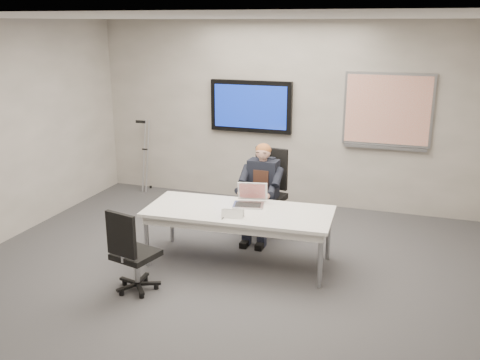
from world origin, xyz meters
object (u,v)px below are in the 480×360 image
(conference_table, at_px, (239,216))
(office_chair_near, at_px, (134,266))
(laptop, at_px, (250,199))
(seated_person, at_px, (260,202))
(office_chair_far, at_px, (265,207))

(conference_table, distance_m, office_chair_near, 1.35)
(office_chair_near, bearing_deg, conference_table, -114.96)
(office_chair_near, relative_size, laptop, 2.32)
(office_chair_near, xyz_separation_m, seated_person, (0.83, 1.80, 0.22))
(office_chair_near, bearing_deg, seated_person, -101.44)
(seated_person, bearing_deg, office_chair_near, -112.46)
(conference_table, bearing_deg, seated_person, 85.23)
(office_chair_near, height_order, seated_person, seated_person)
(office_chair_far, xyz_separation_m, laptop, (0.04, -0.79, 0.37))
(conference_table, height_order, office_chair_far, office_chair_far)
(conference_table, height_order, laptop, laptop)
(conference_table, distance_m, laptop, 0.28)
(office_chair_far, xyz_separation_m, office_chair_near, (-0.84, -2.05, -0.07))
(conference_table, xyz_separation_m, office_chair_far, (0.03, 1.02, -0.23))
(office_chair_far, height_order, laptop, office_chair_far)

